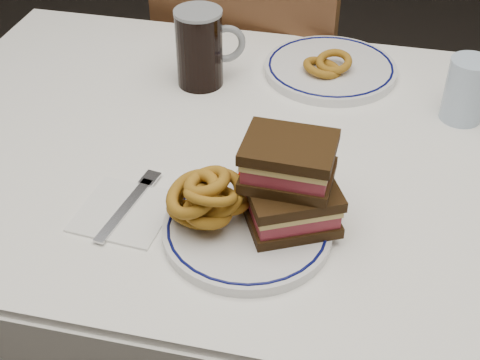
% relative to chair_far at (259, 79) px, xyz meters
% --- Properties ---
extents(dining_table, '(1.27, 0.87, 0.75)m').
position_rel_chair_far_xyz_m(dining_table, '(0.12, -0.59, 0.11)').
color(dining_table, white).
rests_on(dining_table, floor).
extents(chair_far, '(0.53, 0.53, 0.98)m').
position_rel_chair_far_xyz_m(chair_far, '(0.00, 0.00, 0.00)').
color(chair_far, '#482F17').
rests_on(chair_far, floor).
extents(main_plate, '(0.25, 0.25, 0.02)m').
position_rel_chair_far_xyz_m(main_plate, '(0.15, -0.81, 0.22)').
color(main_plate, silver).
rests_on(main_plate, dining_table).
extents(reuben_sandwich, '(0.16, 0.14, 0.13)m').
position_rel_chair_far_xyz_m(reuben_sandwich, '(0.20, -0.78, 0.30)').
color(reuben_sandwich, black).
rests_on(reuben_sandwich, main_plate).
extents(onion_rings_main, '(0.13, 0.12, 0.12)m').
position_rel_chair_far_xyz_m(onion_rings_main, '(0.09, -0.82, 0.27)').
color(onion_rings_main, brown).
rests_on(onion_rings_main, main_plate).
extents(ketchup_ramekin, '(0.05, 0.05, 0.03)m').
position_rel_chair_far_xyz_m(ketchup_ramekin, '(0.14, -0.73, 0.25)').
color(ketchup_ramekin, silver).
rests_on(ketchup_ramekin, main_plate).
extents(beer_mug, '(0.13, 0.09, 0.15)m').
position_rel_chair_far_xyz_m(beer_mug, '(-0.03, -0.41, 0.29)').
color(beer_mug, black).
rests_on(beer_mug, dining_table).
extents(water_glass, '(0.07, 0.07, 0.12)m').
position_rel_chair_far_xyz_m(water_glass, '(0.46, -0.43, 0.27)').
color(water_glass, '#ACC3DE').
rests_on(water_glass, dining_table).
extents(far_plate, '(0.26, 0.26, 0.02)m').
position_rel_chair_far_xyz_m(far_plate, '(0.21, -0.31, 0.23)').
color(far_plate, silver).
rests_on(far_plate, dining_table).
extents(onion_rings_far, '(0.10, 0.09, 0.05)m').
position_rel_chair_far_xyz_m(onion_rings_far, '(0.20, -0.34, 0.24)').
color(onion_rings_far, brown).
rests_on(onion_rings_far, far_plate).
extents(napkin_fork, '(0.14, 0.18, 0.01)m').
position_rel_chair_far_xyz_m(napkin_fork, '(-0.04, -0.81, 0.22)').
color(napkin_fork, white).
rests_on(napkin_fork, dining_table).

